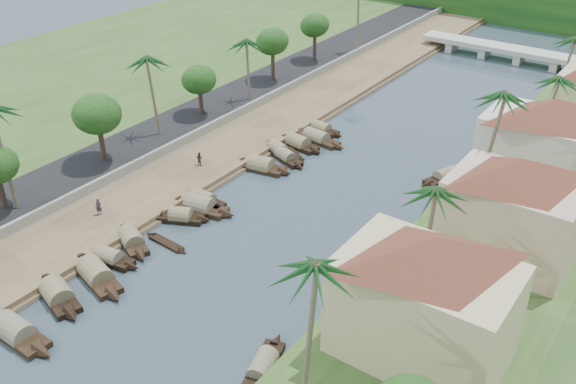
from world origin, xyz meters
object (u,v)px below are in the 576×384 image
Objects in this scene: sampan_1 at (57,295)px; sampan_0 at (14,332)px; building_near at (425,297)px; bridge at (503,50)px; person_near at (99,207)px.

sampan_0 is at bearing -60.82° from sampan_1.
bridge is at bearing 104.39° from building_near.
sampan_1 is 12.41m from person_near.
building_near reaches higher than sampan_1.
bridge is at bearing 46.49° from person_near.
building_near is 8.39× the size of person_near.
sampan_0 is (-8.26, -89.39, -1.30)m from bridge.
sampan_0 is (-27.26, -15.39, -5.96)m from building_near.
person_near reaches higher than bridge.
bridge reaches higher than sampan_0.
sampan_0 is 1.12× the size of sampan_1.
person_near reaches higher than sampan_0.
bridge is 15.81× the size of person_near.
bridge reaches higher than sampan_1.
building_near is 1.73× the size of sampan_1.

